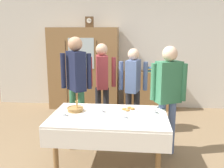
# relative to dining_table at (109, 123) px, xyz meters

# --- Properties ---
(ground_plane) EXTENTS (12.00, 12.00, 0.00)m
(ground_plane) POSITION_rel_dining_table_xyz_m (0.00, 0.23, -0.62)
(ground_plane) COLOR #846B4C
(ground_plane) RESTS_ON ground
(back_wall) EXTENTS (6.40, 0.10, 2.70)m
(back_wall) POSITION_rel_dining_table_xyz_m (0.00, 2.88, 0.73)
(back_wall) COLOR silver
(back_wall) RESTS_ON ground
(dining_table) EXTENTS (1.59, 1.02, 0.72)m
(dining_table) POSITION_rel_dining_table_xyz_m (0.00, 0.00, 0.00)
(dining_table) COLOR olive
(dining_table) RESTS_ON ground
(wall_cabinet) EXTENTS (1.64, 0.46, 1.93)m
(wall_cabinet) POSITION_rel_dining_table_xyz_m (-0.90, 2.59, 0.34)
(wall_cabinet) COLOR olive
(wall_cabinet) RESTS_ON ground
(mantel_clock) EXTENTS (0.18, 0.11, 0.24)m
(mantel_clock) POSITION_rel_dining_table_xyz_m (-0.74, 2.59, 1.42)
(mantel_clock) COLOR brown
(mantel_clock) RESTS_ON wall_cabinet
(bookshelf_low) EXTENTS (1.18, 0.35, 0.91)m
(bookshelf_low) POSITION_rel_dining_table_xyz_m (0.66, 2.64, -0.17)
(bookshelf_low) COLOR olive
(bookshelf_low) RESTS_ON ground
(book_stack) EXTENTS (0.16, 0.22, 0.10)m
(book_stack) POSITION_rel_dining_table_xyz_m (0.66, 2.64, 0.34)
(book_stack) COLOR #3D754C
(book_stack) RESTS_ON bookshelf_low
(tea_cup_far_left) EXTENTS (0.13, 0.13, 0.06)m
(tea_cup_far_left) POSITION_rel_dining_table_xyz_m (-0.61, -0.07, 0.12)
(tea_cup_far_left) COLOR white
(tea_cup_far_left) RESTS_ON dining_table
(tea_cup_back_edge) EXTENTS (0.13, 0.13, 0.06)m
(tea_cup_back_edge) POSITION_rel_dining_table_xyz_m (-0.13, 0.14, 0.12)
(tea_cup_back_edge) COLOR white
(tea_cup_back_edge) RESTS_ON dining_table
(tea_cup_near_right) EXTENTS (0.13, 0.13, 0.06)m
(tea_cup_near_right) POSITION_rel_dining_table_xyz_m (0.20, -0.07, 0.12)
(tea_cup_near_right) COLOR white
(tea_cup_near_right) RESTS_ON dining_table
(tea_cup_near_left) EXTENTS (0.13, 0.13, 0.06)m
(tea_cup_near_left) POSITION_rel_dining_table_xyz_m (0.61, 0.17, 0.13)
(tea_cup_near_left) COLOR white
(tea_cup_near_left) RESTS_ON dining_table
(bread_basket) EXTENTS (0.24, 0.24, 0.16)m
(bread_basket) POSITION_rel_dining_table_xyz_m (-0.50, 0.15, 0.13)
(bread_basket) COLOR #9E7542
(bread_basket) RESTS_ON dining_table
(pastry_plate) EXTENTS (0.28, 0.28, 0.05)m
(pastry_plate) POSITION_rel_dining_table_xyz_m (0.26, 0.25, 0.11)
(pastry_plate) COLOR white
(pastry_plate) RESTS_ON dining_table
(spoon_back_edge) EXTENTS (0.12, 0.02, 0.01)m
(spoon_back_edge) POSITION_rel_dining_table_xyz_m (0.65, -0.25, 0.10)
(spoon_back_edge) COLOR silver
(spoon_back_edge) RESTS_ON dining_table
(spoon_mid_left) EXTENTS (0.12, 0.02, 0.01)m
(spoon_mid_left) POSITION_rel_dining_table_xyz_m (-0.32, -0.19, 0.10)
(spoon_mid_left) COLOR silver
(spoon_mid_left) RESTS_ON dining_table
(person_behind_table_right) EXTENTS (0.52, 0.41, 1.76)m
(person_behind_table_right) POSITION_rel_dining_table_xyz_m (-0.64, 0.81, 0.46)
(person_behind_table_right) COLOR #33704C
(person_behind_table_right) RESTS_ON ground
(person_near_right_end) EXTENTS (0.52, 0.34, 1.65)m
(person_near_right_end) POSITION_rel_dining_table_xyz_m (0.83, 0.43, 0.38)
(person_near_right_end) COLOR slate
(person_near_right_end) RESTS_ON ground
(person_by_cabinet) EXTENTS (0.52, 0.40, 1.55)m
(person_by_cabinet) POSITION_rel_dining_table_xyz_m (0.30, 1.25, 0.31)
(person_by_cabinet) COLOR #232328
(person_by_cabinet) RESTS_ON ground
(person_behind_table_left) EXTENTS (0.52, 0.39, 1.63)m
(person_behind_table_left) POSITION_rel_dining_table_xyz_m (-0.28, 1.30, 0.37)
(person_behind_table_left) COLOR #232328
(person_behind_table_left) RESTS_ON ground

